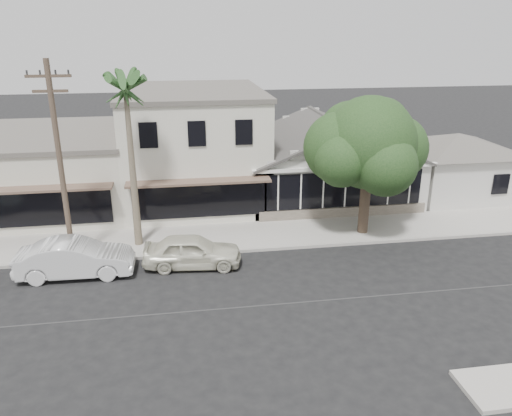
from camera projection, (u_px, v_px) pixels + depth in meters
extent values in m
plane|color=black|center=(289.00, 303.00, 19.47)|extent=(140.00, 140.00, 0.00)
cube|color=#9E9991|center=(101.00, 245.00, 24.54)|extent=(90.00, 3.50, 0.15)
cube|color=beige|center=(324.00, 174.00, 31.30)|extent=(10.00, 8.00, 3.00)
cube|color=black|center=(345.00, 189.00, 27.44)|extent=(8.80, 0.10, 2.00)
cube|color=#60564C|center=(344.00, 213.00, 27.93)|extent=(9.60, 0.18, 0.70)
cube|color=beige|center=(454.00, 172.00, 31.57)|extent=(6.00, 6.00, 3.00)
cube|color=beige|center=(194.00, 147.00, 30.46)|extent=(8.00, 10.00, 6.50)
cube|color=beige|center=(42.00, 172.00, 29.53)|extent=(10.00, 10.00, 4.20)
cylinder|color=brown|center=(61.00, 167.00, 21.45)|extent=(0.24, 0.24, 9.00)
cube|color=brown|center=(48.00, 76.00, 20.15)|extent=(1.80, 0.12, 0.12)
cube|color=brown|center=(50.00, 91.00, 20.35)|extent=(1.40, 0.12, 0.12)
imported|color=beige|center=(192.00, 251.00, 22.27)|extent=(4.50, 2.18, 1.48)
imported|color=silver|center=(75.00, 258.00, 21.42)|extent=(4.92, 1.78, 1.61)
cylinder|color=#4B3B2D|center=(364.00, 209.00, 25.51)|extent=(0.53, 0.53, 2.82)
sphere|color=#1A3616|center=(369.00, 143.00, 24.34)|extent=(4.58, 4.58, 4.58)
sphere|color=#1A3616|center=(395.00, 148.00, 25.21)|extent=(3.35, 3.35, 3.35)
sphere|color=#1A3616|center=(339.00, 148.00, 24.55)|extent=(3.52, 3.52, 3.52)
sphere|color=#1A3616|center=(385.00, 165.00, 23.44)|extent=(2.99, 2.99, 2.99)
sphere|color=#1A3616|center=(350.00, 132.00, 25.48)|extent=(3.17, 3.17, 3.17)
sphere|color=#1A3616|center=(381.00, 125.00, 25.43)|extent=(2.82, 2.82, 2.82)
sphere|color=#1A3616|center=(342.00, 160.00, 23.67)|extent=(2.64, 2.64, 2.64)
cone|color=#726651|center=(133.00, 174.00, 23.26)|extent=(0.39, 0.39, 7.45)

